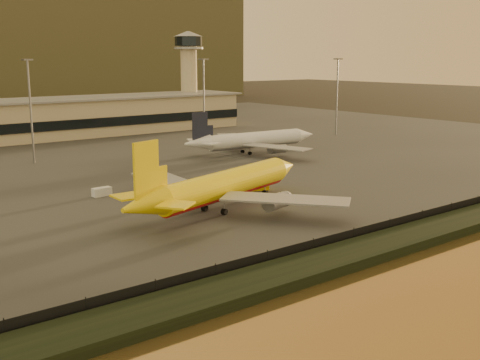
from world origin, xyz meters
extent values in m
plane|color=black|center=(0.00, 0.00, 0.00)|extent=(900.00, 900.00, 0.00)
cube|color=black|center=(0.00, -17.00, 0.70)|extent=(320.00, 7.00, 1.40)
cube|color=#2D2D2D|center=(0.00, 95.00, 0.10)|extent=(320.00, 220.00, 0.20)
cube|color=black|center=(0.00, -13.00, 1.30)|extent=(300.00, 0.05, 2.20)
cube|color=tan|center=(0.00, 125.00, 6.20)|extent=(160.00, 22.00, 12.00)
cube|color=black|center=(0.00, 113.80, 5.20)|extent=(160.00, 0.60, 3.00)
cube|color=gray|center=(0.00, 125.00, 12.50)|extent=(164.00, 24.00, 0.60)
cylinder|color=tan|center=(70.00, 131.00, 15.20)|extent=(6.40, 6.40, 30.00)
cylinder|color=black|center=(70.00, 131.00, 31.95)|extent=(10.40, 10.40, 3.50)
cone|color=gray|center=(70.00, 131.00, 34.70)|extent=(11.20, 11.20, 2.00)
cylinder|color=gray|center=(70.00, 131.00, 29.40)|extent=(11.20, 11.20, 0.80)
cylinder|color=slate|center=(-10.00, 80.00, 12.70)|extent=(0.50, 0.50, 25.00)
cube|color=slate|center=(-10.00, 80.00, 25.40)|extent=(2.20, 2.20, 0.40)
cylinder|color=slate|center=(40.00, 78.00, 12.70)|extent=(0.50, 0.50, 25.00)
cube|color=slate|center=(40.00, 78.00, 25.40)|extent=(2.20, 2.20, 0.40)
cylinder|color=slate|center=(90.00, 72.00, 12.70)|extent=(0.50, 0.50, 25.00)
cube|color=slate|center=(90.00, 72.00, 25.40)|extent=(2.20, 2.20, 0.40)
cube|color=brown|center=(90.00, 340.00, 35.00)|extent=(220.00, 160.00, 70.00)
cylinder|color=yellow|center=(-0.03, 14.11, 4.65)|extent=(32.40, 13.70, 4.68)
cylinder|color=#BA0C0A|center=(-0.03, 14.11, 3.83)|extent=(31.25, 12.46, 3.65)
cone|color=yellow|center=(18.53, 19.61, 4.65)|extent=(7.37, 6.28, 4.68)
cone|color=yellow|center=(-19.45, 8.35, 5.00)|extent=(9.10, 6.79, 4.68)
cube|color=yellow|center=(-18.58, 8.61, 10.15)|extent=(4.85, 1.77, 8.19)
cube|color=yellow|center=(-19.05, 13.35, 5.35)|extent=(4.61, 4.56, 0.28)
cube|color=yellow|center=(-16.39, 4.38, 5.35)|extent=(6.23, 6.22, 0.28)
cube|color=gray|center=(-4.43, 25.81, 3.83)|extent=(8.21, 20.77, 0.28)
cylinder|color=gray|center=(-1.41, 23.54, 2.54)|extent=(5.91, 4.00, 2.57)
cube|color=gray|center=(2.66, 1.90, 3.83)|extent=(17.55, 19.77, 0.28)
cylinder|color=gray|center=(3.95, 5.45, 2.54)|extent=(5.91, 4.00, 2.57)
cylinder|color=black|center=(11.84, 17.63, 0.71)|extent=(1.22, 1.08, 1.03)
cylinder|color=slate|center=(11.84, 17.63, 1.25)|extent=(0.18, 0.18, 2.11)
cylinder|color=black|center=(-2.66, 11.13, 0.71)|extent=(1.22, 1.08, 1.03)
cylinder|color=slate|center=(-2.66, 11.13, 1.25)|extent=(0.18, 0.18, 2.11)
cylinder|color=black|center=(-3.86, 15.17, 0.71)|extent=(1.22, 1.08, 1.03)
cylinder|color=slate|center=(-3.86, 15.17, 1.25)|extent=(0.18, 0.18, 2.11)
cylinder|color=white|center=(43.43, 58.57, 4.01)|extent=(29.12, 6.66, 4.01)
cylinder|color=gray|center=(43.43, 58.57, 3.31)|extent=(28.24, 5.71, 3.13)
cone|color=white|center=(60.60, 56.98, 4.01)|extent=(5.96, 4.51, 4.01)
cone|color=white|center=(25.46, 60.24, 4.31)|extent=(7.56, 4.66, 4.01)
cube|color=#1A1C2F|center=(26.26, 60.17, 8.72)|extent=(4.42, 0.73, 7.02)
cube|color=white|center=(27.43, 64.09, 4.61)|extent=(5.19, 5.08, 0.24)
cube|color=white|center=(26.69, 56.10, 4.61)|extent=(4.75, 4.60, 0.24)
cube|color=gray|center=(43.65, 69.63, 3.31)|extent=(13.26, 18.61, 0.24)
cylinder|color=gray|center=(45.40, 66.75, 2.20)|extent=(4.99, 2.64, 2.21)
cube|color=gray|center=(41.61, 47.67, 3.31)|extent=(10.56, 18.89, 0.24)
cylinder|color=gray|center=(43.86, 50.18, 2.20)|extent=(4.99, 2.64, 2.21)
cylinder|color=black|center=(54.41, 57.55, 0.64)|extent=(0.94, 0.78, 0.88)
cylinder|color=slate|center=(54.41, 57.55, 1.10)|extent=(0.21, 0.21, 1.80)
cylinder|color=black|center=(40.27, 57.06, 0.64)|extent=(0.94, 0.78, 0.88)
cylinder|color=slate|center=(40.27, 57.06, 1.10)|extent=(0.21, 0.21, 1.80)
cylinder|color=black|center=(40.60, 60.65, 0.64)|extent=(0.94, 0.78, 0.88)
cylinder|color=slate|center=(40.60, 60.65, 1.10)|extent=(0.21, 0.21, 1.80)
cube|color=yellow|center=(14.06, 22.09, 1.06)|extent=(4.20, 2.87, 1.73)
cube|color=white|center=(-12.60, 36.65, 1.00)|extent=(3.63, 1.75, 1.61)
camera|label=1|loc=(-60.79, -66.79, 26.08)|focal=45.00mm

